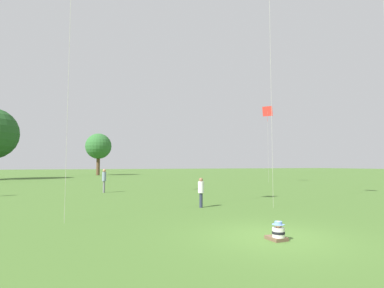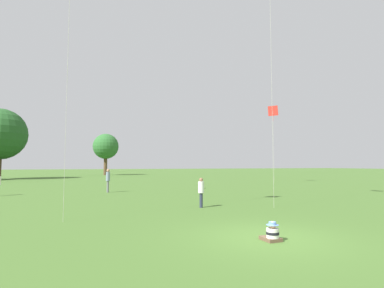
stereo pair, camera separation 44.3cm
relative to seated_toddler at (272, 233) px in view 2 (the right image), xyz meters
name	(u,v)px [view 2 (the right image)]	position (x,y,z in m)	size (l,w,h in m)	color
ground_plane	(268,238)	(0.11, 0.36, -0.22)	(300.00, 300.00, 0.00)	#426628
seated_toddler	(272,233)	(0.00, 0.00, 0.00)	(0.47, 0.58, 0.56)	brown
person_standing_2	(201,190)	(0.58, 6.99, 0.69)	(0.34, 0.34, 1.52)	#282D42
person_standing_3	(108,178)	(-3.28, 17.38, 0.92)	(0.43, 0.43, 1.86)	slate
kite_1	(273,112)	(16.67, 23.36, 8.45)	(1.00, 1.13, 9.42)	red
distant_tree_0	(0,134)	(-17.25, 45.27, 6.64)	(7.83, 7.83, 10.81)	brown
distant_tree_1	(106,147)	(-0.68, 58.80, 5.86)	(5.38, 5.38, 8.83)	brown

